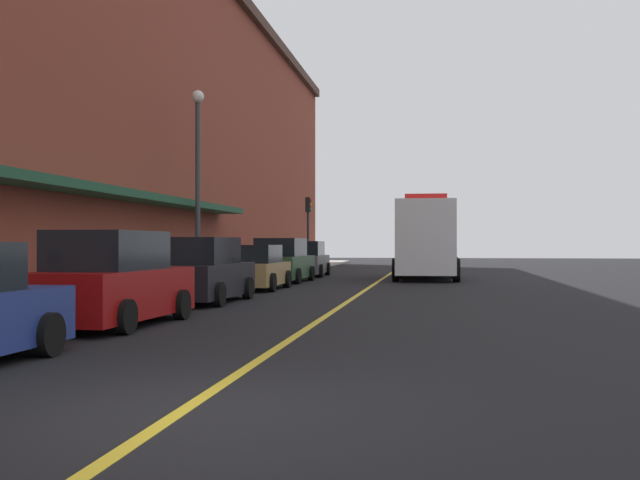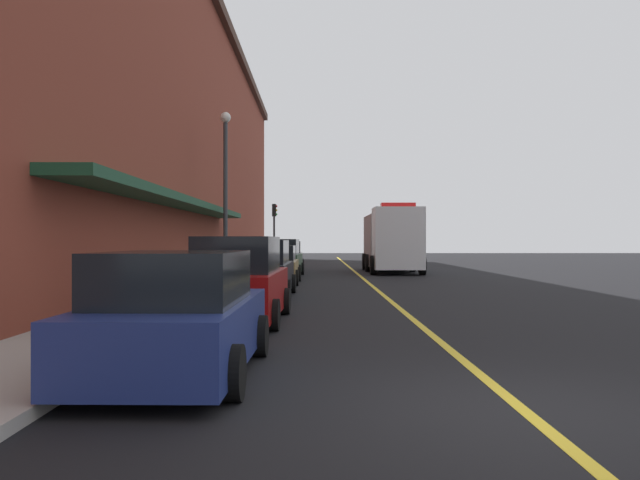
% 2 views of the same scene
% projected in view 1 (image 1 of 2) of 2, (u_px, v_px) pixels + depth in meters
% --- Properties ---
extents(ground_plane, '(112.00, 112.00, 0.00)m').
position_uv_depth(ground_plane, '(377.00, 283.00, 32.40)').
color(ground_plane, black).
extents(sidewalk_left, '(2.40, 70.00, 0.15)m').
position_uv_depth(sidewalk_left, '(232.00, 280.00, 33.32)').
color(sidewalk_left, '#ADA8A0').
rests_on(sidewalk_left, ground).
extents(lane_center_stripe, '(0.16, 70.00, 0.01)m').
position_uv_depth(lane_center_stripe, '(377.00, 283.00, 32.40)').
color(lane_center_stripe, gold).
rests_on(lane_center_stripe, ground).
extents(brick_building_left, '(14.38, 64.00, 14.31)m').
position_uv_depth(brick_building_left, '(50.00, 115.00, 33.51)').
color(brick_building_left, brown).
rests_on(brick_building_left, ground).
extents(parked_car_1, '(2.11, 4.61, 1.88)m').
position_uv_depth(parked_car_1, '(112.00, 282.00, 15.37)').
color(parked_car_1, maroon).
rests_on(parked_car_1, ground).
extents(parked_car_2, '(2.15, 4.69, 1.80)m').
position_uv_depth(parked_car_2, '(201.00, 272.00, 21.47)').
color(parked_car_2, black).
rests_on(parked_car_2, ground).
extents(parked_car_3, '(2.11, 4.22, 1.58)m').
position_uv_depth(parked_car_3, '(254.00, 268.00, 27.48)').
color(parked_car_3, '#A5844C').
rests_on(parked_car_3, ground).
extents(parked_car_4, '(2.26, 4.67, 1.85)m').
position_uv_depth(parked_car_4, '(282.00, 262.00, 32.73)').
color(parked_car_4, '#2D5133').
rests_on(parked_car_4, ground).
extents(parked_car_5, '(2.18, 4.92, 1.74)m').
position_uv_depth(parked_car_5, '(305.00, 260.00, 38.66)').
color(parked_car_5, '#595B60').
rests_on(parked_car_5, ground).
extents(box_truck, '(2.86, 7.93, 3.73)m').
position_uv_depth(box_truck, '(427.00, 240.00, 35.82)').
color(box_truck, silver).
rests_on(box_truck, ground).
extents(parking_meter_1, '(0.14, 0.18, 1.33)m').
position_uv_depth(parking_meter_1, '(211.00, 260.00, 27.30)').
color(parking_meter_1, '#4C4C51').
rests_on(parking_meter_1, sidewalk_left).
extents(street_lamp_left, '(0.44, 0.44, 6.94)m').
position_uv_depth(street_lamp_left, '(198.00, 166.00, 27.73)').
color(street_lamp_left, '#33383D').
rests_on(street_lamp_left, sidewalk_left).
extents(traffic_light_near, '(0.38, 0.36, 4.30)m').
position_uv_depth(traffic_light_near, '(308.00, 219.00, 47.60)').
color(traffic_light_near, '#232326').
rests_on(traffic_light_near, sidewalk_left).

